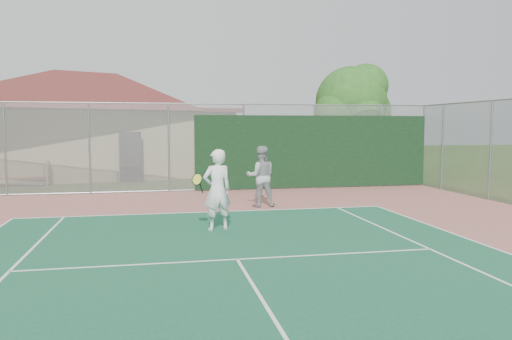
{
  "coord_description": "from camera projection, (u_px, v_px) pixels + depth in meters",
  "views": [
    {
      "loc": [
        -1.52,
        -2.98,
        2.6
      ],
      "look_at": [
        1.21,
        10.54,
        1.39
      ],
      "focal_mm": 35.0,
      "sensor_mm": 36.0,
      "label": 1
    }
  ],
  "objects": [
    {
      "name": "side_fence_right",
      "position": [
        491.0,
        151.0,
        17.46
      ],
      "size": [
        0.08,
        9.0,
        3.5
      ],
      "color": "gray",
      "rests_on": "ground"
    },
    {
      "name": "tree",
      "position": [
        353.0,
        105.0,
        23.28
      ],
      "size": [
        3.94,
        3.73,
        5.49
      ],
      "color": "#3A2315",
      "rests_on": "ground"
    },
    {
      "name": "back_fence",
      "position": [
        246.0,
        149.0,
        20.29
      ],
      "size": [
        20.08,
        0.11,
        3.53
      ],
      "color": "gray",
      "rests_on": "ground"
    },
    {
      "name": "player_grey_back",
      "position": [
        261.0,
        177.0,
        16.06
      ],
      "size": [
        1.0,
        0.81,
        1.95
      ],
      "rotation": [
        0.0,
        0.0,
        3.06
      ],
      "color": "#A2A5A7",
      "rests_on": "ground"
    },
    {
      "name": "player_white_front",
      "position": [
        217.0,
        190.0,
        12.37
      ],
      "size": [
        1.13,
        0.82,
        2.02
      ],
      "rotation": [
        0.0,
        0.0,
        3.41
      ],
      "color": "white",
      "rests_on": "ground"
    },
    {
      "name": "bleachers",
      "position": [
        17.0,
        172.0,
        22.23
      ],
      "size": [
        3.0,
        1.88,
        1.1
      ],
      "rotation": [
        0.0,
        0.0,
        0.04
      ],
      "color": "#A23725",
      "rests_on": "ground"
    },
    {
      "name": "clubhouse",
      "position": [
        91.0,
        115.0,
        27.0
      ],
      "size": [
        16.45,
        12.62,
        6.38
      ],
      "rotation": [
        0.0,
        0.0,
        0.2
      ],
      "color": "tan",
      "rests_on": "ground"
    }
  ]
}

